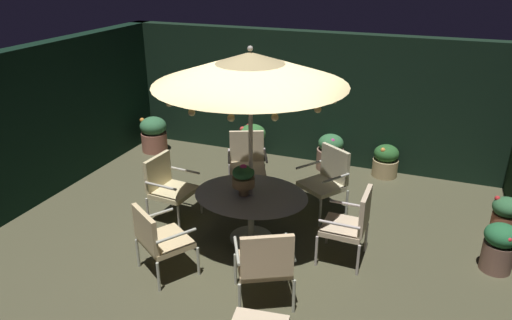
{
  "coord_description": "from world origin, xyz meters",
  "views": [
    {
      "loc": [
        2.22,
        -5.37,
        3.71
      ],
      "look_at": [
        0.05,
        0.24,
        1.14
      ],
      "focal_mm": 33.59,
      "sensor_mm": 36.0,
      "label": 1
    }
  ],
  "objects": [
    {
      "name": "centerpiece_planter",
      "position": [
        -0.04,
        -0.01,
        0.97
      ],
      "size": [
        0.31,
        0.31,
        0.45
      ],
      "color": "#846E4D",
      "rests_on": "patio_dining_table"
    },
    {
      "name": "hedge_backdrop_rear",
      "position": [
        0.0,
        3.24,
        1.23
      ],
      "size": [
        7.66,
        0.3,
        2.46
      ],
      "primitive_type": "cube",
      "color": "black",
      "rests_on": "ground_plane"
    },
    {
      "name": "patio_umbrella",
      "position": [
        0.05,
        0.04,
        2.43
      ],
      "size": [
        2.45,
        2.45,
        2.71
      ],
      "color": "#BBB2A8",
      "rests_on": "ground_plane"
    },
    {
      "name": "potted_plant_left_far",
      "position": [
        3.23,
        0.5,
        0.34
      ],
      "size": [
        0.42,
        0.42,
        0.65
      ],
      "color": "#886052",
      "rests_on": "ground_plane"
    },
    {
      "name": "potted_plant_front_corner",
      "position": [
        3.37,
        1.4,
        0.33
      ],
      "size": [
        0.39,
        0.39,
        0.6
      ],
      "color": "#B15E43",
      "rests_on": "ground_plane"
    },
    {
      "name": "patio_chair_northeast",
      "position": [
        0.71,
        -1.19,
        0.58
      ],
      "size": [
        0.84,
        0.83,
        1.01
      ],
      "color": "#B4B6A4",
      "rests_on": "ground_plane"
    },
    {
      "name": "patio_dining_table",
      "position": [
        0.05,
        0.04,
        0.57
      ],
      "size": [
        1.58,
        1.32,
        0.71
      ],
      "color": "#B9B6A7",
      "rests_on": "ground_plane"
    },
    {
      "name": "hedge_backdrop_left",
      "position": [
        -3.68,
        0.0,
        1.23
      ],
      "size": [
        0.3,
        6.79,
        2.46
      ],
      "primitive_type": "cube",
      "color": "black",
      "rests_on": "ground_plane"
    },
    {
      "name": "potted_plant_back_left",
      "position": [
        -0.97,
        2.66,
        0.4
      ],
      "size": [
        0.51,
        0.51,
        0.74
      ],
      "color": "#85664C",
      "rests_on": "ground_plane"
    },
    {
      "name": "ground_plane",
      "position": [
        0.0,
        0.0,
        -0.01
      ],
      "size": [
        7.66,
        6.79,
        0.02
      ],
      "primitive_type": "cube",
      "color": "#494731"
    },
    {
      "name": "patio_chair_east",
      "position": [
        1.44,
        0.02,
        0.58
      ],
      "size": [
        0.58,
        0.61,
        1.02
      ],
      "color": "#B9AEAA",
      "rests_on": "ground_plane"
    },
    {
      "name": "potted_plant_back_right",
      "position": [
        -3.04,
        2.42,
        0.37
      ],
      "size": [
        0.53,
        0.53,
        0.72
      ],
      "color": "#A4614F",
      "rests_on": "ground_plane"
    },
    {
      "name": "patio_chair_south",
      "position": [
        -0.53,
        1.33,
        0.6
      ],
      "size": [
        0.82,
        0.83,
        1.06
      ],
      "color": "#B8ADAB",
      "rests_on": "ground_plane"
    },
    {
      "name": "potted_plant_back_center",
      "position": [
        1.53,
        2.89,
        0.29
      ],
      "size": [
        0.45,
        0.45,
        0.59
      ],
      "color": "tan",
      "rests_on": "ground_plane"
    },
    {
      "name": "patio_chair_southwest",
      "position": [
        -1.35,
        0.16,
        0.56
      ],
      "size": [
        0.64,
        0.69,
        0.98
      ],
      "color": "#B5B1A3",
      "rests_on": "ground_plane"
    },
    {
      "name": "patio_chair_southeast",
      "position": [
        0.84,
        1.2,
        0.59
      ],
      "size": [
        0.83,
        0.82,
        1.04
      ],
      "color": "#B4B5A9",
      "rests_on": "ground_plane"
    },
    {
      "name": "patio_chair_north",
      "position": [
        -0.71,
        -1.13,
        0.53
      ],
      "size": [
        0.84,
        0.82,
        0.93
      ],
      "color": "#B3B6A5",
      "rests_on": "ground_plane"
    },
    {
      "name": "potted_plant_right_near",
      "position": [
        0.52,
        2.84,
        0.33
      ],
      "size": [
        0.5,
        0.5,
        0.67
      ],
      "color": "#846150",
      "rests_on": "ground_plane"
    }
  ]
}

